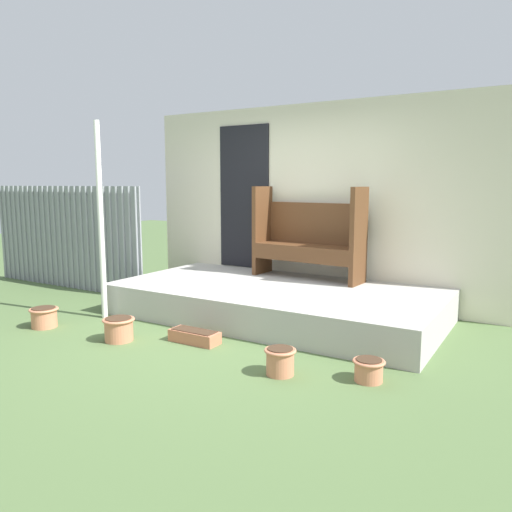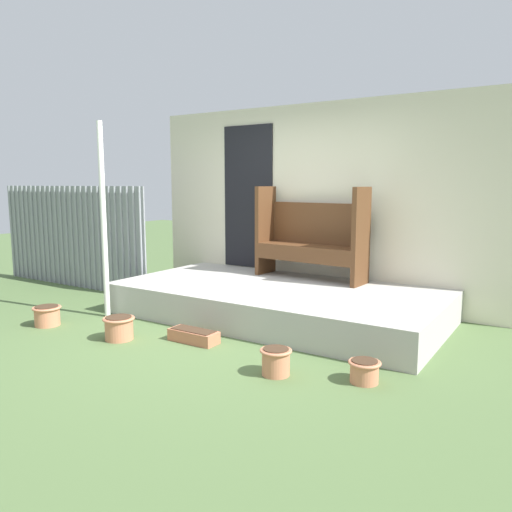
{
  "view_description": "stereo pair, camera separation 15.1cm",
  "coord_description": "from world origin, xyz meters",
  "px_view_note": "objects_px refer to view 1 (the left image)",
  "views": [
    {
      "loc": [
        2.96,
        -4.11,
        1.57
      ],
      "look_at": [
        0.29,
        0.34,
        0.82
      ],
      "focal_mm": 35.0,
      "sensor_mm": 36.0,
      "label": 1
    },
    {
      "loc": [
        3.09,
        -4.03,
        1.57
      ],
      "look_at": [
        0.29,
        0.34,
        0.82
      ],
      "focal_mm": 35.0,
      "sensor_mm": 36.0,
      "label": 2
    }
  ],
  "objects_px": {
    "support_post": "(101,222)",
    "bench": "(309,234)",
    "flower_pot_left": "(44,316)",
    "flower_pot_far_right": "(369,369)",
    "flower_pot_middle": "(119,328)",
    "flower_pot_right": "(280,360)",
    "planter_box_rect": "(195,336)"
  },
  "relations": [
    {
      "from": "support_post",
      "to": "planter_box_rect",
      "type": "relative_size",
      "value": 4.37
    },
    {
      "from": "flower_pot_right",
      "to": "planter_box_rect",
      "type": "xyz_separation_m",
      "value": [
        -1.13,
        0.31,
        -0.06
      ]
    },
    {
      "from": "support_post",
      "to": "flower_pot_right",
      "type": "height_order",
      "value": "support_post"
    },
    {
      "from": "support_post",
      "to": "flower_pot_far_right",
      "type": "height_order",
      "value": "support_post"
    },
    {
      "from": "flower_pot_right",
      "to": "bench",
      "type": "bearing_deg",
      "value": 109.62
    },
    {
      "from": "flower_pot_far_right",
      "to": "planter_box_rect",
      "type": "relative_size",
      "value": 0.5
    },
    {
      "from": "bench",
      "to": "flower_pot_left",
      "type": "bearing_deg",
      "value": -126.78
    },
    {
      "from": "flower_pot_far_right",
      "to": "planter_box_rect",
      "type": "height_order",
      "value": "flower_pot_far_right"
    },
    {
      "from": "bench",
      "to": "flower_pot_middle",
      "type": "relative_size",
      "value": 4.58
    },
    {
      "from": "bench",
      "to": "flower_pot_far_right",
      "type": "xyz_separation_m",
      "value": [
        1.48,
        -2.02,
        -0.83
      ]
    },
    {
      "from": "flower_pot_left",
      "to": "flower_pot_far_right",
      "type": "relative_size",
      "value": 1.18
    },
    {
      "from": "flower_pot_right",
      "to": "support_post",
      "type": "bearing_deg",
      "value": 169.19
    },
    {
      "from": "planter_box_rect",
      "to": "flower_pot_middle",
      "type": "bearing_deg",
      "value": -153.23
    },
    {
      "from": "flower_pot_middle",
      "to": "flower_pot_left",
      "type": "bearing_deg",
      "value": -175.63
    },
    {
      "from": "flower_pot_far_right",
      "to": "flower_pot_middle",
      "type": "bearing_deg",
      "value": -173.54
    },
    {
      "from": "bench",
      "to": "flower_pot_middle",
      "type": "bearing_deg",
      "value": -109.47
    },
    {
      "from": "planter_box_rect",
      "to": "bench",
      "type": "bearing_deg",
      "value": 80.47
    },
    {
      "from": "support_post",
      "to": "bench",
      "type": "xyz_separation_m",
      "value": [
        1.81,
        1.76,
        -0.21
      ]
    },
    {
      "from": "support_post",
      "to": "flower_pot_far_right",
      "type": "distance_m",
      "value": 3.46
    },
    {
      "from": "flower_pot_left",
      "to": "flower_pot_far_right",
      "type": "distance_m",
      "value": 3.58
    },
    {
      "from": "flower_pot_left",
      "to": "flower_pot_right",
      "type": "distance_m",
      "value": 2.89
    },
    {
      "from": "support_post",
      "to": "bench",
      "type": "relative_size",
      "value": 1.54
    },
    {
      "from": "support_post",
      "to": "flower_pot_middle",
      "type": "distance_m",
      "value": 1.39
    },
    {
      "from": "flower_pot_middle",
      "to": "flower_pot_right",
      "type": "distance_m",
      "value": 1.82
    },
    {
      "from": "bench",
      "to": "planter_box_rect",
      "type": "bearing_deg",
      "value": -95.16
    },
    {
      "from": "flower_pot_middle",
      "to": "flower_pot_far_right",
      "type": "distance_m",
      "value": 2.51
    },
    {
      "from": "flower_pot_left",
      "to": "planter_box_rect",
      "type": "relative_size",
      "value": 0.6
    },
    {
      "from": "flower_pot_left",
      "to": "flower_pot_far_right",
      "type": "height_order",
      "value": "flower_pot_left"
    },
    {
      "from": "bench",
      "to": "flower_pot_left",
      "type": "height_order",
      "value": "bench"
    },
    {
      "from": "flower_pot_middle",
      "to": "flower_pot_far_right",
      "type": "relative_size",
      "value": 1.23
    },
    {
      "from": "support_post",
      "to": "flower_pot_middle",
      "type": "relative_size",
      "value": 7.07
    },
    {
      "from": "flower_pot_middle",
      "to": "support_post",
      "type": "bearing_deg",
      "value": 145.85
    }
  ]
}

